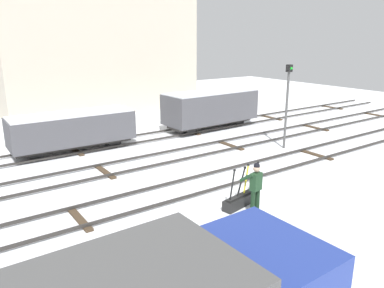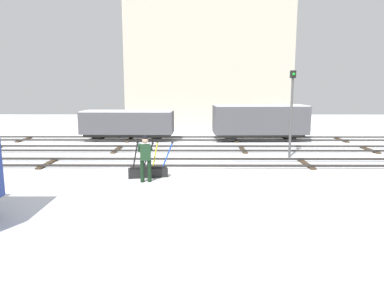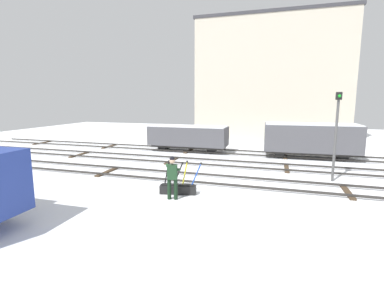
% 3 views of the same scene
% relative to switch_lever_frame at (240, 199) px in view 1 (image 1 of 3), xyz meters
% --- Properties ---
extents(ground_plane, '(60.00, 60.00, 0.00)m').
position_rel_switch_lever_frame_xyz_m(ground_plane, '(0.99, 2.17, -0.25)').
color(ground_plane, white).
extents(track_main_line, '(44.00, 1.94, 0.18)m').
position_rel_switch_lever_frame_xyz_m(track_main_line, '(0.99, 2.17, -0.14)').
color(track_main_line, '#2D2B28').
rests_on(track_main_line, ground_plane).
extents(track_siding_near, '(44.00, 1.94, 0.18)m').
position_rel_switch_lever_frame_xyz_m(track_siding_near, '(0.99, 5.78, -0.14)').
color(track_siding_near, '#2D2B28').
rests_on(track_siding_near, ground_plane).
extents(track_siding_far, '(44.00, 1.94, 0.18)m').
position_rel_switch_lever_frame_xyz_m(track_siding_far, '(0.99, 9.54, -0.14)').
color(track_siding_far, '#2D2B28').
rests_on(track_siding_far, ground_plane).
extents(switch_lever_frame, '(1.78, 0.64, 1.44)m').
position_rel_switch_lever_frame_xyz_m(switch_lever_frame, '(0.00, 0.00, 0.00)').
color(switch_lever_frame, black).
rests_on(switch_lever_frame, ground_plane).
extents(rail_worker, '(0.61, 0.74, 1.75)m').
position_rel_switch_lever_frame_xyz_m(rail_worker, '(-0.00, -0.67, 0.74)').
color(rail_worker, black).
rests_on(rail_worker, ground_plane).
extents(signal_post, '(0.24, 0.32, 4.27)m').
position_rel_switch_lever_frame_xyz_m(signal_post, '(6.56, 3.90, 2.34)').
color(signal_post, '#4C4C4C').
rests_on(signal_post, ground_plane).
extents(apartment_building, '(14.95, 6.19, 12.07)m').
position_rel_switch_lever_frame_xyz_m(apartment_building, '(3.06, 20.09, 5.79)').
color(apartment_building, beige).
rests_on(apartment_building, ground_plane).
extents(freight_car_near_switch, '(5.98, 2.09, 1.97)m').
position_rel_switch_lever_frame_xyz_m(freight_car_near_switch, '(-2.58, 9.54, 0.92)').
color(freight_car_near_switch, '#2D2B28').
rests_on(freight_car_near_switch, ground_plane).
extents(freight_car_back_track, '(6.10, 2.46, 2.34)m').
position_rel_switch_lever_frame_xyz_m(freight_car_back_track, '(6.09, 9.54, 1.10)').
color(freight_car_back_track, '#2D2B28').
rests_on(freight_car_back_track, ground_plane).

